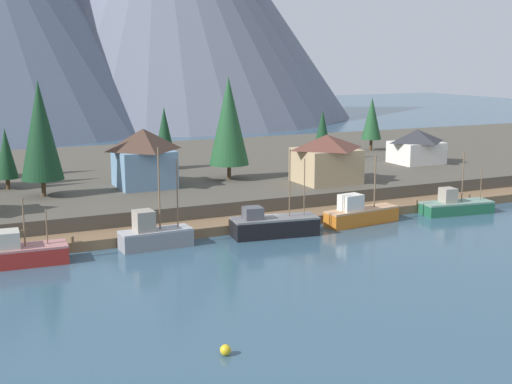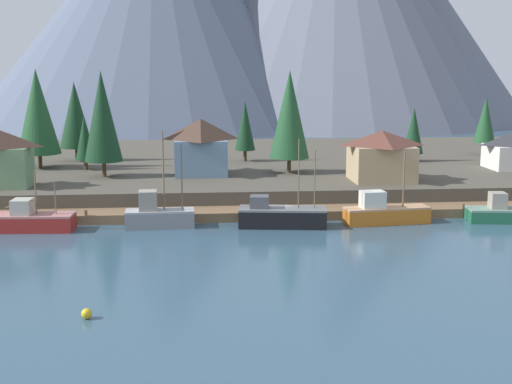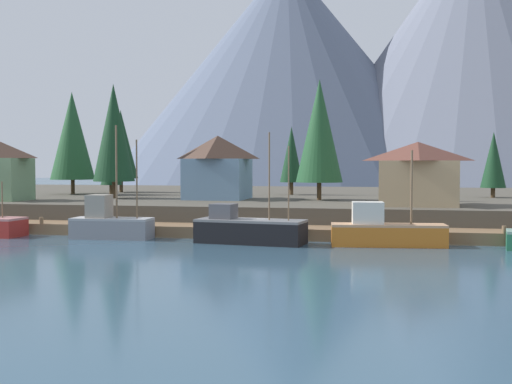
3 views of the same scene
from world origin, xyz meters
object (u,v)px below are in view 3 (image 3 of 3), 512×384
object	(u,v)px
house_tan	(418,173)
conifer_centre	(121,144)
conifer_far_left	(493,160)
conifer_back_left	(291,155)
house_blue	(218,167)
fishing_boat_black	(249,230)
conifer_near_right	(114,133)
fishing_boat_orange	(385,231)
conifer_near_left	(111,161)
conifer_mid_right	(72,136)
fishing_boat_grey	(110,224)
conifer_mid_left	(319,131)

from	to	relation	value
house_tan	conifer_centre	distance (m)	45.09
conifer_far_left	conifer_back_left	bearing A→B (deg)	174.71
house_blue	fishing_boat_black	bearing A→B (deg)	-67.82
conifer_near_right	house_blue	bearing A→B (deg)	4.53
fishing_boat_orange	conifer_back_left	size ratio (longest dim) A/B	1.04
fishing_boat_orange	house_blue	bearing A→B (deg)	128.12
conifer_near_left	conifer_mid_right	size ratio (longest dim) A/B	0.55
fishing_boat_grey	house_blue	distance (m)	19.79
conifer_centre	fishing_boat_grey	bearing A→B (deg)	-67.98
fishing_boat_black	conifer_mid_left	xyz separation A→B (m)	(3.50, 19.78, 8.96)
conifer_centre	conifer_far_left	world-z (taller)	conifer_centre
conifer_near_left	conifer_centre	world-z (taller)	conifer_centre
conifer_back_left	conifer_centre	bearing A→B (deg)	174.25
conifer_back_left	conifer_far_left	xyz separation A→B (m)	(24.30, -2.25, -0.73)
conifer_back_left	fishing_boat_grey	bearing A→B (deg)	-109.89
conifer_far_left	conifer_near_left	bearing A→B (deg)	-174.56
conifer_mid_left	house_blue	bearing A→B (deg)	-178.05
conifer_near_right	conifer_centre	bearing A→B (deg)	110.87
conifer_mid_left	conifer_mid_right	distance (m)	33.94
house_tan	conifer_back_left	world-z (taller)	conifer_back_left
conifer_near_right	conifer_back_left	xyz separation A→B (m)	(18.59, 12.95, -2.38)
fishing_boat_black	fishing_boat_orange	xyz separation A→B (m)	(10.88, 0.44, 0.08)
house_blue	conifer_mid_right	xyz separation A→B (m)	(-21.75, 7.64, 3.99)
fishing_boat_grey	conifer_near_left	distance (m)	26.85
fishing_boat_black	house_tan	size ratio (longest dim) A/B	1.22
conifer_mid_right	conifer_far_left	size ratio (longest dim) A/B	1.72
fishing_boat_grey	conifer_centre	world-z (taller)	conifer_centre
fishing_boat_orange	conifer_back_left	bearing A→B (deg)	105.02
house_blue	conifer_far_left	xyz separation A→B (m)	(30.81, 9.74, 0.78)
conifer_near_right	conifer_far_left	distance (m)	44.31
conifer_near_right	conifer_mid_right	distance (m)	12.94
conifer_back_left	conifer_near_right	bearing A→B (deg)	-145.13
fishing_boat_orange	house_blue	distance (m)	27.14
fishing_boat_black	conifer_mid_right	size ratio (longest dim) A/B	0.69
house_tan	conifer_near_left	distance (m)	38.91
house_blue	conifer_back_left	xyz separation A→B (m)	(6.51, 11.99, 1.51)
conifer_mid_left	conifer_centre	xyz separation A→B (m)	(-29.36, 14.07, -0.88)
fishing_boat_orange	fishing_boat_black	bearing A→B (deg)	175.70
conifer_near_left	conifer_near_right	size ratio (longest dim) A/B	0.56
conifer_near_right	conifer_centre	distance (m)	16.52
conifer_mid_right	conifer_back_left	xyz separation A→B (m)	(28.26, 4.35, -2.47)
conifer_near_left	conifer_back_left	bearing A→B (deg)	16.93
house_tan	conifer_near_right	xyz separation A→B (m)	(-33.72, 5.85, 4.44)
conifer_back_left	conifer_far_left	bearing A→B (deg)	-5.29
conifer_near_right	conifer_mid_right	xyz separation A→B (m)	(-9.67, 8.60, 0.09)
house_tan	conifer_mid_left	world-z (taller)	conifer_mid_left
conifer_centre	conifer_back_left	bearing A→B (deg)	-5.75
fishing_boat_grey	conifer_near_left	world-z (taller)	conifer_near_left
fishing_boat_black	conifer_mid_left	distance (m)	22.00
house_blue	conifer_centre	world-z (taller)	conifer_centre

